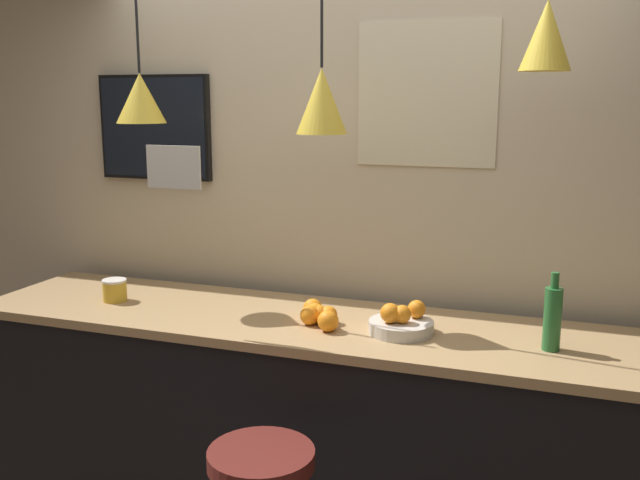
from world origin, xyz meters
The scene contains 12 objects.
back_wall centered at (0.00, 1.16, 1.45)m, with size 8.00×0.06×2.90m.
service_counter centered at (0.00, 0.70, 0.51)m, with size 3.13×0.71×1.01m.
fruit_bowl centered at (0.36, 0.65, 1.06)m, with size 0.26×0.26×0.13m.
orange_pile centered at (0.01, 0.65, 1.05)m, with size 0.21×0.24×0.09m.
juice_bottle centered at (0.94, 0.66, 1.14)m, with size 0.07×0.07×0.30m.
spread_jar centered at (-1.00, 0.66, 1.07)m, with size 0.11×0.11×0.10m.
pendant_lamp_left centered at (-0.85, 0.72, 1.95)m, with size 0.22×0.22×0.97m.
pendant_lamp_middle centered at (0.00, 0.72, 1.93)m, with size 0.21×0.21×1.00m.
pendant_lamp_right centered at (0.85, 0.72, 2.17)m, with size 0.18×0.18×0.76m.
mounted_tv centered at (-1.04, 1.11, 1.80)m, with size 0.62×0.04×0.52m.
hanging_menu_board centered at (-0.52, 0.42, 1.67)m, with size 0.24×0.01×0.17m.
wall_poster centered at (0.34, 1.13, 1.96)m, with size 0.62×0.01×0.63m.
Camera 1 is at (0.98, -2.03, 1.95)m, focal length 40.00 mm.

